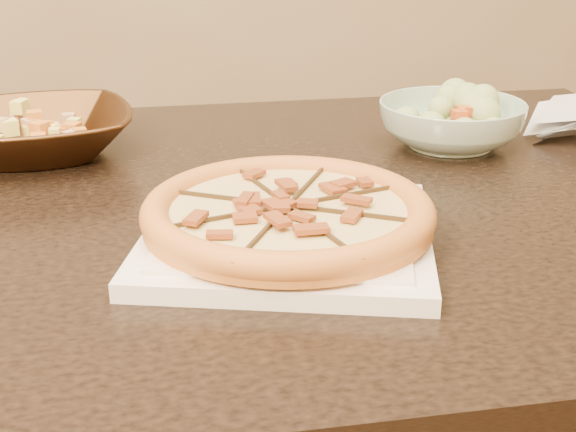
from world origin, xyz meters
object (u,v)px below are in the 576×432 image
Objects in this scene: dining_table at (207,281)px; plate at (288,234)px; bronze_bowl at (38,133)px; salad_bowl at (451,124)px; pizza at (288,212)px.

plate reaches higher than dining_table.
dining_table is at bearing -42.92° from bronze_bowl.
salad_bowl reaches higher than plate.
plate is 1.69× the size of salad_bowl.
pizza reaches higher than dining_table.
plate is 1.36× the size of bronze_bowl.
plate is at bearing -131.76° from salad_bowl.
pizza is (-0.00, 0.00, 0.02)m from plate.
salad_bowl is at bearing 24.55° from dining_table.
plate is 0.44m from bronze_bowl.
plate is (0.08, -0.14, 0.12)m from dining_table.
pizza reaches higher than plate.
salad_bowl reaches higher than bronze_bowl.
plate is at bearing -49.42° from bronze_bowl.
bronze_bowl reaches higher than pizza.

